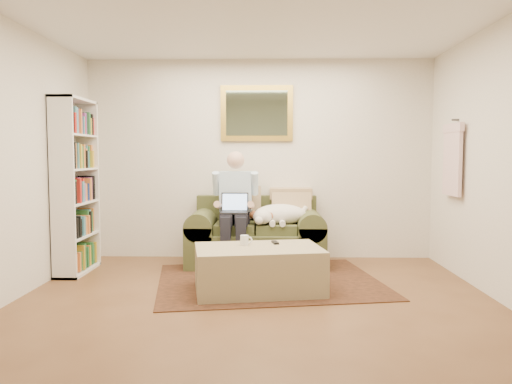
{
  "coord_description": "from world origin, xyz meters",
  "views": [
    {
      "loc": [
        0.12,
        -4.07,
        1.35
      ],
      "look_at": [
        -0.02,
        1.41,
        0.95
      ],
      "focal_mm": 35.0,
      "sensor_mm": 36.0,
      "label": 1
    }
  ],
  "objects_px": {
    "laptop": "(234,207)",
    "coffee_mug": "(244,240)",
    "bookshelf": "(75,186)",
    "ottoman": "(258,269)",
    "seated_man": "(235,210)",
    "sleeping_dog": "(280,214)",
    "sofa": "(256,242)"
  },
  "relations": [
    {
      "from": "bookshelf",
      "to": "seated_man",
      "type": "bearing_deg",
      "value": 9.1
    },
    {
      "from": "seated_man",
      "to": "ottoman",
      "type": "distance_m",
      "value": 1.22
    },
    {
      "from": "laptop",
      "to": "ottoman",
      "type": "xyz_separation_m",
      "value": [
        0.3,
        -1.02,
        -0.51
      ]
    },
    {
      "from": "seated_man",
      "to": "ottoman",
      "type": "bearing_deg",
      "value": -74.29
    },
    {
      "from": "bookshelf",
      "to": "laptop",
      "type": "bearing_deg",
      "value": 7.1
    },
    {
      "from": "seated_man",
      "to": "coffee_mug",
      "type": "xyz_separation_m",
      "value": [
        0.16,
        -0.97,
        -0.2
      ]
    },
    {
      "from": "sofa",
      "to": "laptop",
      "type": "xyz_separation_m",
      "value": [
        -0.25,
        -0.22,
        0.45
      ]
    },
    {
      "from": "seated_man",
      "to": "bookshelf",
      "type": "height_order",
      "value": "bookshelf"
    },
    {
      "from": "sleeping_dog",
      "to": "ottoman",
      "type": "relative_size",
      "value": 0.56
    },
    {
      "from": "sleeping_dog",
      "to": "ottoman",
      "type": "bearing_deg",
      "value": -101.97
    },
    {
      "from": "ottoman",
      "to": "coffee_mug",
      "type": "distance_m",
      "value": 0.33
    },
    {
      "from": "laptop",
      "to": "ottoman",
      "type": "relative_size",
      "value": 0.26
    },
    {
      "from": "sofa",
      "to": "coffee_mug",
      "type": "relative_size",
      "value": 16.67
    },
    {
      "from": "ottoman",
      "to": "coffee_mug",
      "type": "relative_size",
      "value": 12.28
    },
    {
      "from": "sleeping_dog",
      "to": "bookshelf",
      "type": "height_order",
      "value": "bookshelf"
    },
    {
      "from": "ottoman",
      "to": "coffee_mug",
      "type": "height_order",
      "value": "coffee_mug"
    },
    {
      "from": "seated_man",
      "to": "coffee_mug",
      "type": "relative_size",
      "value": 14.02
    },
    {
      "from": "coffee_mug",
      "to": "sleeping_dog",
      "type": "bearing_deg",
      "value": 69.53
    },
    {
      "from": "ottoman",
      "to": "bookshelf",
      "type": "height_order",
      "value": "bookshelf"
    },
    {
      "from": "laptop",
      "to": "coffee_mug",
      "type": "relative_size",
      "value": 3.24
    },
    {
      "from": "sleeping_dog",
      "to": "coffee_mug",
      "type": "height_order",
      "value": "sleeping_dog"
    },
    {
      "from": "seated_man",
      "to": "ottoman",
      "type": "relative_size",
      "value": 1.14
    },
    {
      "from": "laptop",
      "to": "bookshelf",
      "type": "xyz_separation_m",
      "value": [
        -1.82,
        -0.23,
        0.26
      ]
    },
    {
      "from": "ottoman",
      "to": "bookshelf",
      "type": "bearing_deg",
      "value": 159.51
    },
    {
      "from": "sleeping_dog",
      "to": "bookshelf",
      "type": "distance_m",
      "value": 2.42
    },
    {
      "from": "seated_man",
      "to": "coffee_mug",
      "type": "bearing_deg",
      "value": -80.6
    },
    {
      "from": "sleeping_dog",
      "to": "coffee_mug",
      "type": "relative_size",
      "value": 6.87
    },
    {
      "from": "ottoman",
      "to": "bookshelf",
      "type": "distance_m",
      "value": 2.39
    },
    {
      "from": "sofa",
      "to": "laptop",
      "type": "relative_size",
      "value": 5.15
    },
    {
      "from": "bookshelf",
      "to": "sleeping_dog",
      "type": "bearing_deg",
      "value": 8.64
    },
    {
      "from": "sofa",
      "to": "sleeping_dog",
      "type": "relative_size",
      "value": 2.43
    },
    {
      "from": "sofa",
      "to": "bookshelf",
      "type": "bearing_deg",
      "value": -167.88
    }
  ]
}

